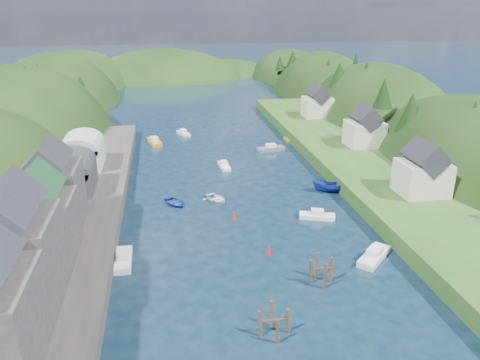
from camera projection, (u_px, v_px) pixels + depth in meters
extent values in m
plane|color=black|center=(222.00, 161.00, 94.22)|extent=(600.00, 600.00, 0.00)
ellipsoid|color=black|center=(26.00, 174.00, 113.56)|extent=(44.00, 75.56, 52.00)
ellipsoid|color=black|center=(59.00, 128.00, 153.02)|extent=(44.00, 75.56, 48.19)
ellipsoid|color=black|center=(79.00, 99.00, 191.23)|extent=(44.00, 75.56, 39.00)
ellipsoid|color=black|center=(474.00, 218.00, 87.29)|extent=(36.00, 75.56, 44.49)
ellipsoid|color=black|center=(374.00, 153.00, 127.21)|extent=(36.00, 75.56, 48.00)
ellipsoid|color=black|center=(323.00, 116.00, 166.69)|extent=(36.00, 75.56, 44.49)
ellipsoid|color=black|center=(291.00, 92.00, 204.94)|extent=(36.00, 75.56, 36.00)
ellipsoid|color=black|center=(165.00, 100.00, 206.99)|extent=(80.00, 60.00, 44.00)
ellipsoid|color=black|center=(225.00, 98.00, 221.24)|extent=(70.00, 56.00, 36.00)
cone|color=black|center=(28.00, 91.00, 98.11)|extent=(4.73, 4.73, 5.49)
cone|color=black|center=(27.00, 82.00, 104.07)|extent=(4.34, 4.34, 7.42)
cone|color=black|center=(42.00, 94.00, 117.04)|extent=(5.28, 5.28, 5.45)
cone|color=black|center=(38.00, 74.00, 124.56)|extent=(4.77, 4.77, 6.04)
cone|color=black|center=(81.00, 84.00, 132.96)|extent=(4.07, 4.07, 4.76)
cone|color=black|center=(62.00, 72.00, 143.89)|extent=(4.56, 4.56, 8.86)
cone|color=black|center=(63.00, 73.00, 155.77)|extent=(4.75, 4.75, 5.72)
cone|color=black|center=(75.00, 68.00, 163.16)|extent=(4.27, 4.27, 6.74)
cone|color=black|center=(473.00, 120.00, 78.81)|extent=(5.03, 5.03, 6.76)
cone|color=black|center=(411.00, 112.00, 88.61)|extent=(5.29, 5.29, 7.48)
cone|color=black|center=(384.00, 93.00, 95.52)|extent=(4.07, 4.07, 6.22)
cone|color=black|center=(391.00, 103.00, 107.95)|extent=(3.40, 3.40, 5.87)
cone|color=black|center=(365.00, 80.00, 118.83)|extent=(4.94, 4.94, 9.24)
cone|color=black|center=(339.00, 74.00, 123.47)|extent=(5.25, 5.25, 6.40)
cone|color=black|center=(355.00, 67.00, 134.22)|extent=(3.36, 3.36, 8.70)
cone|color=black|center=(328.00, 69.00, 146.63)|extent=(4.57, 4.57, 6.67)
cone|color=black|center=(313.00, 69.00, 158.94)|extent=(3.59, 3.59, 6.00)
cone|color=black|center=(293.00, 58.00, 168.88)|extent=(4.14, 4.14, 5.82)
cone|color=black|center=(280.00, 63.00, 179.50)|extent=(3.83, 3.83, 5.86)
cube|color=#2D2B28|center=(73.00, 232.00, 62.47)|extent=(12.00, 110.00, 2.00)
cube|color=#234719|center=(17.00, 234.00, 61.30)|extent=(12.00, 110.00, 2.50)
cube|color=#2D2B28|center=(14.00, 262.00, 44.53)|extent=(8.00, 9.00, 9.00)
cube|color=black|center=(4.00, 210.00, 42.61)|extent=(5.88, 9.36, 5.88)
cube|color=#2D2B28|center=(38.00, 230.00, 53.19)|extent=(8.00, 9.00, 7.00)
cube|color=#1E592D|center=(32.00, 193.00, 51.62)|extent=(5.88, 9.36, 5.88)
cube|color=#2D2B28|center=(54.00, 196.00, 61.32)|extent=(7.00, 8.00, 8.00)
cube|color=black|center=(48.00, 161.00, 59.62)|extent=(5.15, 8.32, 5.15)
cube|color=#2D2D30|center=(71.00, 179.00, 73.10)|extent=(7.00, 9.00, 4.00)
cylinder|color=#2D2D30|center=(69.00, 166.00, 72.40)|extent=(7.00, 9.00, 7.00)
cube|color=#B2B2A8|center=(82.00, 156.00, 84.18)|extent=(7.00, 9.00, 4.00)
cylinder|color=#B2B2A8|center=(81.00, 145.00, 83.48)|extent=(7.00, 9.00, 7.00)
cube|color=#234719|center=(360.00, 164.00, 88.43)|extent=(16.00, 120.00, 2.40)
cube|color=beige|center=(422.00, 178.00, 70.82)|extent=(7.00, 6.00, 5.00)
cube|color=black|center=(425.00, 157.00, 69.64)|extent=(5.15, 6.24, 5.15)
cube|color=beige|center=(364.00, 134.00, 95.13)|extent=(7.00, 6.00, 5.00)
cube|color=black|center=(366.00, 117.00, 93.95)|extent=(5.15, 6.24, 5.15)
cube|color=beige|center=(317.00, 107.00, 119.90)|extent=(7.00, 6.00, 5.00)
cube|color=black|center=(318.00, 94.00, 118.73)|extent=(5.15, 6.24, 5.15)
cylinder|color=#382314|center=(288.00, 323.00, 44.45)|extent=(0.32, 0.32, 3.37)
cylinder|color=#382314|center=(271.00, 316.00, 45.47)|extent=(0.32, 0.32, 3.37)
cylinder|color=#382314|center=(260.00, 326.00, 44.04)|extent=(0.32, 0.32, 3.37)
cylinder|color=#382314|center=(278.00, 334.00, 43.01)|extent=(0.32, 0.32, 3.37)
cylinder|color=#382314|center=(274.00, 320.00, 44.04)|extent=(3.20, 0.16, 0.16)
cylinder|color=#382314|center=(331.00, 272.00, 52.69)|extent=(0.32, 0.32, 3.71)
cylinder|color=#382314|center=(317.00, 267.00, 53.62)|extent=(0.32, 0.32, 3.71)
cylinder|color=#382314|center=(310.00, 274.00, 52.32)|extent=(0.32, 0.32, 3.71)
cylinder|color=#382314|center=(324.00, 279.00, 51.39)|extent=(0.32, 0.32, 3.71)
cylinder|color=#382314|center=(321.00, 268.00, 52.29)|extent=(2.90, 0.16, 0.16)
cone|color=#AC0D0F|center=(269.00, 251.00, 58.91)|extent=(0.70, 0.70, 0.90)
sphere|color=#AC0D0F|center=(269.00, 247.00, 58.74)|extent=(0.30, 0.30, 0.30)
cone|color=#AC0D0F|center=(234.00, 215.00, 68.74)|extent=(0.70, 0.70, 0.90)
sphere|color=#AC0D0F|center=(234.00, 212.00, 68.57)|extent=(0.30, 0.30, 0.30)
cube|color=silver|center=(317.00, 216.00, 68.72)|extent=(5.44, 3.25, 0.72)
cube|color=silver|center=(317.00, 212.00, 68.45)|extent=(2.09, 1.70, 0.70)
cube|color=silver|center=(374.00, 257.00, 57.62)|extent=(5.83, 5.78, 0.86)
cube|color=silver|center=(375.00, 251.00, 57.33)|extent=(2.54, 2.53, 0.70)
cube|color=#595B66|center=(271.00, 149.00, 100.58)|extent=(6.14, 3.02, 0.82)
cube|color=silver|center=(271.00, 145.00, 100.30)|extent=(2.28, 1.72, 0.70)
imported|color=navy|center=(329.00, 187.00, 78.08)|extent=(6.08, 3.91, 2.20)
cube|color=white|center=(123.00, 260.00, 56.89)|extent=(1.98, 5.84, 0.81)
cube|color=silver|center=(123.00, 254.00, 56.61)|extent=(1.37, 2.05, 0.70)
cube|color=white|center=(224.00, 166.00, 90.14)|extent=(2.00, 5.00, 0.68)
cube|color=silver|center=(224.00, 163.00, 89.88)|extent=(1.26, 1.80, 0.70)
imported|color=navy|center=(175.00, 202.00, 73.51)|extent=(5.16, 5.70, 0.97)
imported|color=silver|center=(216.00, 199.00, 74.86)|extent=(4.98, 5.63, 0.97)
cube|color=silver|center=(183.00, 134.00, 112.91)|extent=(3.28, 5.16, 0.69)
cube|color=silver|center=(183.00, 131.00, 112.65)|extent=(1.68, 2.01, 0.70)
cube|color=orange|center=(155.00, 142.00, 105.62)|extent=(3.51, 6.69, 0.89)
cube|color=silver|center=(154.00, 138.00, 105.32)|extent=(1.95, 2.51, 0.70)
cube|color=#C37F17|center=(288.00, 140.00, 107.89)|extent=(1.45, 3.75, 0.51)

